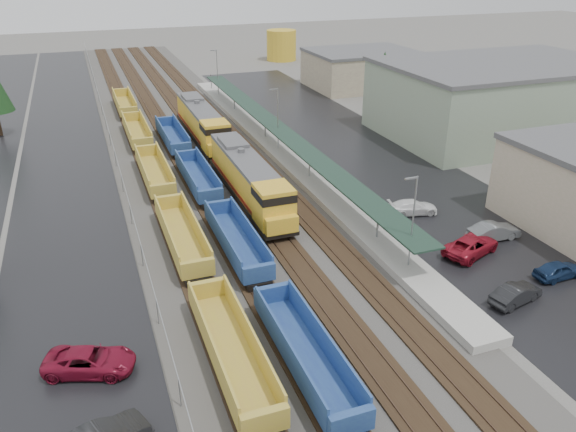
% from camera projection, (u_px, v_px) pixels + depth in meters
% --- Properties ---
extents(ballast_strip, '(20.00, 160.00, 0.08)m').
position_uv_depth(ballast_strip, '(185.00, 138.00, 74.18)').
color(ballast_strip, '#302D2B').
rests_on(ballast_strip, ground).
extents(trackbed, '(14.60, 160.00, 0.22)m').
position_uv_depth(trackbed, '(185.00, 137.00, 74.13)').
color(trackbed, black).
rests_on(trackbed, ground).
extents(west_parking_lot, '(10.00, 160.00, 0.02)m').
position_uv_depth(west_parking_lot, '(65.00, 151.00, 69.48)').
color(west_parking_lot, black).
rests_on(west_parking_lot, ground).
extents(east_commuter_lot, '(16.00, 100.00, 0.02)m').
position_uv_depth(east_commuter_lot, '(348.00, 145.00, 71.69)').
color(east_commuter_lot, black).
rests_on(east_commuter_lot, ground).
extents(station_platform, '(3.00, 80.00, 8.00)m').
position_uv_depth(station_platform, '(278.00, 148.00, 68.40)').
color(station_platform, '#9E9B93').
rests_on(station_platform, ground).
extents(chainlink_fence, '(0.08, 160.04, 2.02)m').
position_uv_depth(chainlink_fence, '(110.00, 138.00, 69.20)').
color(chainlink_fence, gray).
rests_on(chainlink_fence, ground).
extents(industrial_buildings, '(32.52, 75.30, 9.50)m').
position_uv_depth(industrial_buildings, '(495.00, 107.00, 72.24)').
color(industrial_buildings, tan).
rests_on(industrial_buildings, ground).
extents(distant_hills, '(301.00, 140.00, 25.20)m').
position_uv_depth(distant_hills, '(226.00, 15.00, 215.93)').
color(distant_hills, '#4D5844').
rests_on(distant_hills, ground).
extents(tree_east, '(4.40, 4.40, 10.00)m').
position_uv_depth(tree_east, '(383.00, 77.00, 78.52)').
color(tree_east, '#332316').
rests_on(tree_east, ground).
extents(locomotive_lead, '(3.08, 20.29, 4.59)m').
position_uv_depth(locomotive_lead, '(250.00, 180.00, 54.26)').
color(locomotive_lead, black).
rests_on(locomotive_lead, ground).
extents(locomotive_trail, '(3.08, 20.29, 4.59)m').
position_uv_depth(locomotive_trail, '(202.00, 123.00, 72.05)').
color(locomotive_trail, black).
rests_on(locomotive_trail, ground).
extents(well_string_yellow, '(2.57, 107.52, 2.28)m').
position_uv_depth(well_string_yellow, '(182.00, 236.00, 46.45)').
color(well_string_yellow, gold).
rests_on(well_string_yellow, ground).
extents(well_string_blue, '(2.49, 88.10, 2.21)m').
position_uv_depth(well_string_blue, '(265.00, 288.00, 39.30)').
color(well_string_blue, navy).
rests_on(well_string_blue, ground).
extents(storage_tank, '(6.56, 6.56, 6.56)m').
position_uv_depth(storage_tank, '(281.00, 45.00, 125.77)').
color(storage_tank, gold).
rests_on(storage_tank, ground).
extents(parked_car_west_c, '(4.06, 5.77, 1.46)m').
position_uv_depth(parked_car_west_c, '(90.00, 361.00, 32.86)').
color(parked_car_west_c, maroon).
rests_on(parked_car_west_c, ground).
extents(parked_car_east_a, '(2.39, 4.45, 1.39)m').
position_uv_depth(parked_car_east_a, '(516.00, 294.00, 39.34)').
color(parked_car_east_a, black).
rests_on(parked_car_east_a, ground).
extents(parked_car_east_b, '(4.32, 6.00, 1.52)m').
position_uv_depth(parked_car_east_b, '(471.00, 245.00, 45.70)').
color(parked_car_east_b, maroon).
rests_on(parked_car_east_b, ground).
extents(parked_car_east_c, '(2.79, 4.95, 1.35)m').
position_uv_depth(parked_car_east_c, '(413.00, 207.00, 52.67)').
color(parked_car_east_c, white).
rests_on(parked_car_east_c, ground).
extents(parked_car_east_d, '(1.71, 4.02, 1.35)m').
position_uv_depth(parked_car_east_d, '(559.00, 270.00, 42.35)').
color(parked_car_east_d, '#132749').
rests_on(parked_car_east_d, ground).
extents(parked_car_east_e, '(1.72, 4.61, 1.50)m').
position_uv_depth(parked_car_east_e, '(494.00, 232.00, 47.98)').
color(parked_car_east_e, '#595C5F').
rests_on(parked_car_east_e, ground).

